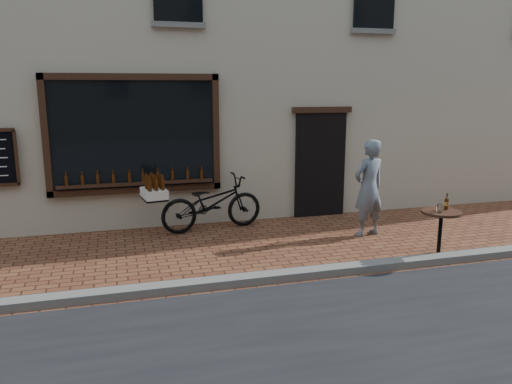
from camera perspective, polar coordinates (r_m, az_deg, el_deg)
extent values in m
plane|color=brown|center=(7.17, 3.83, -10.52)|extent=(90.00, 90.00, 0.00)
cube|color=slate|center=(7.32, 3.31, -9.51)|extent=(90.00, 0.25, 0.12)
cube|color=black|center=(9.73, -13.74, 6.42)|extent=(3.00, 0.06, 2.00)
cube|color=black|center=(9.66, -14.05, 12.67)|extent=(3.24, 0.10, 0.12)
cube|color=black|center=(9.86, -13.43, 0.27)|extent=(3.24, 0.10, 0.12)
cube|color=black|center=(9.77, -22.95, 5.84)|extent=(0.12, 0.10, 2.24)
cube|color=black|center=(9.89, -4.61, 6.81)|extent=(0.12, 0.10, 2.24)
cube|color=black|center=(9.79, -13.45, 0.96)|extent=(2.90, 0.16, 0.05)
cube|color=black|center=(10.67, 7.33, 3.07)|extent=(1.10, 0.10, 2.20)
cube|color=black|center=(10.52, 7.57, 9.30)|extent=(1.30, 0.10, 0.12)
cylinder|color=#3D1C07|center=(9.80, -20.80, 1.23)|extent=(0.06, 0.06, 0.19)
cylinder|color=#3D1C07|center=(9.78, -19.18, 1.32)|extent=(0.06, 0.06, 0.19)
cylinder|color=#3D1C07|center=(9.76, -17.56, 1.42)|extent=(0.06, 0.06, 0.19)
cylinder|color=#3D1C07|center=(9.76, -15.93, 1.51)|extent=(0.06, 0.06, 0.19)
cylinder|color=#3D1C07|center=(9.76, -14.30, 1.60)|extent=(0.06, 0.06, 0.19)
cylinder|color=#3D1C07|center=(9.77, -12.67, 1.69)|extent=(0.06, 0.06, 0.19)
cylinder|color=#3D1C07|center=(9.79, -11.05, 1.78)|extent=(0.06, 0.06, 0.19)
cylinder|color=#3D1C07|center=(9.81, -9.43, 1.87)|extent=(0.06, 0.06, 0.19)
cylinder|color=#3D1C07|center=(9.85, -7.83, 1.95)|extent=(0.06, 0.06, 0.19)
cylinder|color=#3D1C07|center=(9.89, -6.23, 2.04)|extent=(0.06, 0.06, 0.19)
imported|color=black|center=(9.66, -5.06, -1.27)|extent=(2.09, 1.00, 1.06)
cube|color=black|center=(9.32, -11.55, -0.72)|extent=(0.48, 0.62, 0.04)
cube|color=white|center=(9.30, -11.57, -0.12)|extent=(0.48, 0.64, 0.16)
cylinder|color=#3D1C07|center=(9.08, -10.60, 0.88)|extent=(0.07, 0.07, 0.22)
cylinder|color=#3D1C07|center=(9.06, -11.32, 0.82)|extent=(0.07, 0.07, 0.22)
cylinder|color=#3D1C07|center=(9.03, -12.04, 0.76)|extent=(0.07, 0.07, 0.22)
cylinder|color=#3D1C07|center=(9.22, -10.81, 1.03)|extent=(0.07, 0.07, 0.22)
cylinder|color=#3D1C07|center=(9.19, -11.52, 0.97)|extent=(0.07, 0.07, 0.22)
cylinder|color=#3D1C07|center=(9.17, -12.23, 0.91)|extent=(0.07, 0.07, 0.22)
cylinder|color=#3D1C07|center=(9.35, -11.02, 1.18)|extent=(0.07, 0.07, 0.22)
cylinder|color=#3D1C07|center=(9.32, -11.72, 1.12)|extent=(0.07, 0.07, 0.22)
cylinder|color=#3D1C07|center=(9.30, -12.42, 1.06)|extent=(0.07, 0.07, 0.22)
cylinder|color=#3D1C07|center=(9.49, -11.22, 1.33)|extent=(0.07, 0.07, 0.22)
cylinder|color=#3D1C07|center=(9.46, -11.91, 1.27)|extent=(0.07, 0.07, 0.22)
cylinder|color=black|center=(8.66, 20.07, -7.11)|extent=(0.46, 0.46, 0.03)
cylinder|color=black|center=(8.54, 20.25, -4.69)|extent=(0.06, 0.06, 0.73)
cylinder|color=black|center=(8.45, 20.44, -2.18)|extent=(0.63, 0.63, 0.04)
cylinder|color=gold|center=(8.54, 20.94, -1.25)|extent=(0.07, 0.07, 0.06)
cylinder|color=white|center=(8.31, 20.20, -1.76)|extent=(0.08, 0.08, 0.14)
imported|color=slate|center=(9.42, 12.75, 0.45)|extent=(0.74, 0.58, 1.80)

